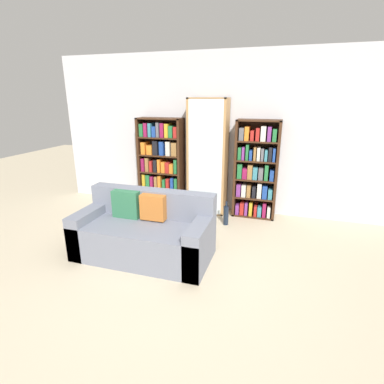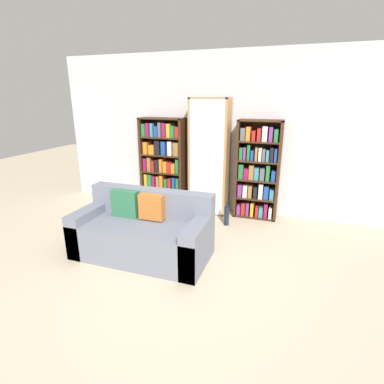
{
  "view_description": "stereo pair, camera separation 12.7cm",
  "coord_description": "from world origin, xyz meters",
  "px_view_note": "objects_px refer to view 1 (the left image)",
  "views": [
    {
      "loc": [
        1.05,
        -2.63,
        1.97
      ],
      "look_at": [
        -0.2,
        1.37,
        0.63
      ],
      "focal_mm": 28.0,
      "sensor_mm": 36.0,
      "label": 1
    },
    {
      "loc": [
        1.17,
        -2.59,
        1.97
      ],
      "look_at": [
        -0.2,
        1.37,
        0.63
      ],
      "focal_mm": 28.0,
      "sensor_mm": 36.0,
      "label": 2
    }
  ],
  "objects_px": {
    "display_cabinet": "(208,157)",
    "wine_bottle": "(226,215)",
    "bookshelf_right": "(256,171)",
    "bookshelf_left": "(161,164)",
    "couch": "(144,233)"
  },
  "relations": [
    {
      "from": "couch",
      "to": "wine_bottle",
      "type": "relative_size",
      "value": 4.33
    },
    {
      "from": "bookshelf_right",
      "to": "wine_bottle",
      "type": "distance_m",
      "value": 0.9
    },
    {
      "from": "display_cabinet",
      "to": "bookshelf_right",
      "type": "distance_m",
      "value": 0.84
    },
    {
      "from": "bookshelf_right",
      "to": "bookshelf_left",
      "type": "bearing_deg",
      "value": -179.99
    },
    {
      "from": "display_cabinet",
      "to": "bookshelf_right",
      "type": "bearing_deg",
      "value": 1.12
    },
    {
      "from": "bookshelf_left",
      "to": "display_cabinet",
      "type": "distance_m",
      "value": 0.9
    },
    {
      "from": "wine_bottle",
      "to": "bookshelf_left",
      "type": "bearing_deg",
      "value": 158.21
    },
    {
      "from": "display_cabinet",
      "to": "wine_bottle",
      "type": "xyz_separation_m",
      "value": [
        0.44,
        -0.51,
        -0.81
      ]
    },
    {
      "from": "bookshelf_left",
      "to": "display_cabinet",
      "type": "height_order",
      "value": "display_cabinet"
    },
    {
      "from": "couch",
      "to": "bookshelf_left",
      "type": "relative_size",
      "value": 1.05
    },
    {
      "from": "display_cabinet",
      "to": "wine_bottle",
      "type": "distance_m",
      "value": 1.06
    },
    {
      "from": "couch",
      "to": "wine_bottle",
      "type": "distance_m",
      "value": 1.51
    },
    {
      "from": "bookshelf_right",
      "to": "wine_bottle",
      "type": "xyz_separation_m",
      "value": [
        -0.38,
        -0.53,
        -0.63
      ]
    },
    {
      "from": "bookshelf_left",
      "to": "wine_bottle",
      "type": "height_order",
      "value": "bookshelf_left"
    },
    {
      "from": "display_cabinet",
      "to": "wine_bottle",
      "type": "bearing_deg",
      "value": -49.09
    }
  ]
}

